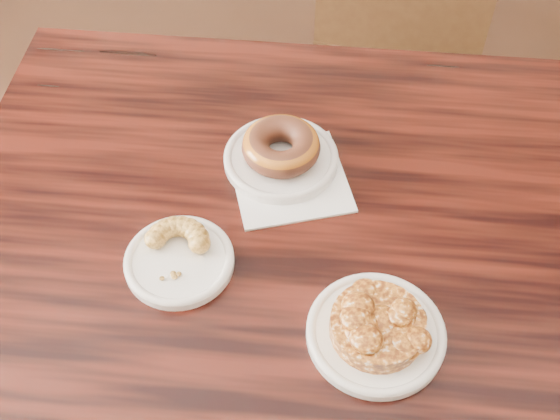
# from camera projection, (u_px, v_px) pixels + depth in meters

# --- Properties ---
(cafe_table) EXTENTS (0.98, 0.98, 0.75)m
(cafe_table) POSITION_uv_depth(u_px,v_px,m) (275.00, 387.00, 1.23)
(cafe_table) COLOR black
(cafe_table) RESTS_ON floor
(chair_far) EXTENTS (0.51, 0.51, 0.90)m
(chair_far) POSITION_uv_depth(u_px,v_px,m) (409.00, 18.00, 1.78)
(chair_far) COLOR black
(chair_far) RESTS_ON floor
(napkin) EXTENTS (0.21, 0.21, 0.00)m
(napkin) POSITION_uv_depth(u_px,v_px,m) (290.00, 178.00, 1.04)
(napkin) COLOR white
(napkin) RESTS_ON cafe_table
(plate_donut) EXTENTS (0.17, 0.17, 0.01)m
(plate_donut) POSITION_uv_depth(u_px,v_px,m) (281.00, 159.00, 1.05)
(plate_donut) COLOR white
(plate_donut) RESTS_ON napkin
(plate_cruller) EXTENTS (0.15, 0.15, 0.01)m
(plate_cruller) POSITION_uv_depth(u_px,v_px,m) (179.00, 261.00, 0.94)
(plate_cruller) COLOR white
(plate_cruller) RESTS_ON cafe_table
(plate_fritter) EXTENTS (0.17, 0.17, 0.01)m
(plate_fritter) POSITION_uv_depth(u_px,v_px,m) (376.00, 334.00, 0.87)
(plate_fritter) COLOR white
(plate_fritter) RESTS_ON cafe_table
(glazed_donut) EXTENTS (0.12, 0.12, 0.04)m
(glazed_donut) POSITION_uv_depth(u_px,v_px,m) (281.00, 146.00, 1.03)
(glazed_donut) COLOR #8E5814
(glazed_donut) RESTS_ON plate_donut
(apple_fritter) EXTENTS (0.16, 0.16, 0.04)m
(apple_fritter) POSITION_uv_depth(u_px,v_px,m) (378.00, 323.00, 0.85)
(apple_fritter) COLOR #441B07
(apple_fritter) RESTS_ON plate_fritter
(cruller_fragment) EXTENTS (0.10, 0.10, 0.03)m
(cruller_fragment) POSITION_uv_depth(u_px,v_px,m) (178.00, 253.00, 0.92)
(cruller_fragment) COLOR brown
(cruller_fragment) RESTS_ON plate_cruller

